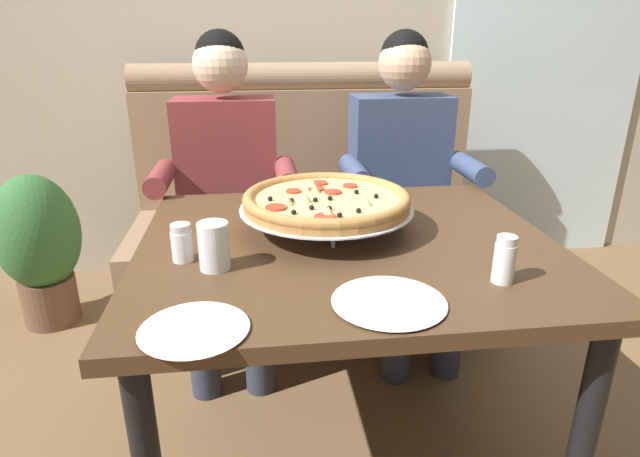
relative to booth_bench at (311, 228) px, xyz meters
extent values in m
plane|color=brown|center=(0.00, -0.96, -0.40)|extent=(16.00, 16.00, 0.00)
cube|color=#BCB29E|center=(0.00, 0.57, 1.00)|extent=(6.00, 0.12, 2.80)
cube|color=white|center=(1.35, 0.50, 1.00)|extent=(1.10, 0.02, 2.80)
cube|color=#937556|center=(0.00, -0.13, -0.17)|extent=(1.60, 0.60, 0.46)
cube|color=#937556|center=(0.00, 0.26, 0.29)|extent=(1.60, 0.18, 0.65)
cylinder|color=#937556|center=(0.00, 0.26, 0.66)|extent=(1.60, 0.14, 0.14)
cube|color=#4C331E|center=(0.00, -0.96, 0.30)|extent=(1.14, 0.99, 0.04)
cylinder|color=black|center=(0.50, -1.39, -0.06)|extent=(0.06, 0.06, 0.68)
cylinder|color=black|center=(-0.50, -0.54, -0.06)|extent=(0.06, 0.06, 0.68)
cylinder|color=black|center=(0.50, -0.54, -0.06)|extent=(0.06, 0.06, 0.68)
cube|color=#2D3342|center=(-0.36, -0.38, 0.14)|extent=(0.34, 0.40, 0.15)
cylinder|color=#2D3342|center=(-0.46, -0.63, -0.17)|extent=(0.11, 0.11, 0.46)
cylinder|color=#2D3342|center=(-0.26, -0.63, -0.17)|extent=(0.11, 0.11, 0.46)
cube|color=brown|center=(-0.36, -0.16, 0.34)|extent=(0.40, 0.22, 0.56)
cylinder|color=brown|center=(-0.59, -0.38, 0.36)|extent=(0.08, 0.28, 0.08)
cylinder|color=brown|center=(-0.13, -0.38, 0.36)|extent=(0.08, 0.28, 0.08)
sphere|color=beige|center=(-0.36, -0.18, 0.75)|extent=(0.21, 0.21, 0.21)
sphere|color=black|center=(-0.36, -0.17, 0.78)|extent=(0.19, 0.19, 0.19)
cube|color=#2D3342|center=(0.36, -0.38, 0.14)|extent=(0.34, 0.40, 0.15)
cylinder|color=#2D3342|center=(0.26, -0.63, -0.17)|extent=(0.11, 0.11, 0.46)
cylinder|color=#2D3342|center=(0.46, -0.63, -0.17)|extent=(0.11, 0.11, 0.46)
cube|color=#38476B|center=(0.36, -0.16, 0.34)|extent=(0.40, 0.22, 0.56)
cylinder|color=#38476B|center=(0.13, -0.38, 0.36)|extent=(0.08, 0.28, 0.08)
cylinder|color=#38476B|center=(0.59, -0.38, 0.36)|extent=(0.08, 0.28, 0.08)
sphere|color=#DBB28E|center=(0.36, -0.18, 0.75)|extent=(0.21, 0.21, 0.21)
sphere|color=black|center=(0.36, -0.17, 0.78)|extent=(0.19, 0.19, 0.19)
cylinder|color=silver|center=(-0.05, -1.01, 0.36)|extent=(0.01, 0.01, 0.07)
cylinder|color=silver|center=(-0.16, -0.81, 0.36)|extent=(0.01, 0.01, 0.07)
cylinder|color=silver|center=(0.06, -0.81, 0.36)|extent=(0.01, 0.01, 0.07)
torus|color=silver|center=(-0.05, -0.88, 0.39)|extent=(0.27, 0.27, 0.01)
cylinder|color=silver|center=(-0.05, -0.88, 0.39)|extent=(0.50, 0.50, 0.00)
cylinder|color=#B77F42|center=(-0.05, -0.88, 0.40)|extent=(0.47, 0.47, 0.02)
torus|color=#B77F42|center=(-0.05, -0.88, 0.42)|extent=(0.48, 0.48, 0.03)
cylinder|color=#E5C17A|center=(-0.05, -0.88, 0.42)|extent=(0.41, 0.41, 0.01)
cylinder|color=red|center=(-0.14, -0.81, 0.43)|extent=(0.04, 0.04, 0.01)
cylinder|color=red|center=(0.04, -0.77, 0.43)|extent=(0.04, 0.04, 0.01)
cylinder|color=red|center=(-0.07, -0.80, 0.43)|extent=(0.05, 0.05, 0.01)
cylinder|color=red|center=(-0.08, -1.05, 0.43)|extent=(0.06, 0.06, 0.01)
cylinder|color=red|center=(-0.20, -0.96, 0.43)|extent=(0.06, 0.06, 0.01)
cylinder|color=red|center=(-0.05, -0.73, 0.43)|extent=(0.05, 0.05, 0.01)
cylinder|color=red|center=(-0.02, -0.83, 0.43)|extent=(0.05, 0.05, 0.01)
sphere|color=black|center=(-0.04, -1.05, 0.43)|extent=(0.01, 0.01, 0.01)
sphere|color=black|center=(-0.08, -0.91, 0.43)|extent=(0.01, 0.01, 0.01)
sphere|color=black|center=(0.04, -0.85, 0.43)|extent=(0.01, 0.01, 0.01)
sphere|color=black|center=(0.02, -1.02, 0.43)|extent=(0.01, 0.01, 0.01)
sphere|color=black|center=(-0.06, -0.99, 0.43)|extent=(0.01, 0.01, 0.01)
sphere|color=black|center=(-0.15, -0.91, 0.43)|extent=(0.01, 0.01, 0.01)
sphere|color=black|center=(0.09, -0.90, 0.43)|extent=(0.01, 0.01, 0.01)
sphere|color=black|center=(-0.04, -0.90, 0.43)|extent=(0.01, 0.01, 0.01)
sphere|color=black|center=(-0.10, -0.98, 0.43)|extent=(0.01, 0.01, 0.01)
sphere|color=black|center=(-0.21, -0.89, 0.43)|extent=(0.01, 0.01, 0.01)
sphere|color=black|center=(-0.15, -1.01, 0.43)|extent=(0.01, 0.01, 0.01)
cone|color=#CCC675|center=(-0.11, -0.91, 0.44)|extent=(0.04, 0.04, 0.02)
cone|color=#CCC675|center=(-0.16, -0.93, 0.44)|extent=(0.04, 0.04, 0.02)
cone|color=#CCC675|center=(-0.08, -0.78, 0.44)|extent=(0.04, 0.04, 0.02)
cone|color=#CCC675|center=(-0.07, -0.83, 0.44)|extent=(0.04, 0.04, 0.02)
cone|color=#CCC675|center=(0.05, -0.96, 0.44)|extent=(0.04, 0.04, 0.02)
cone|color=#CCC675|center=(-0.06, -1.03, 0.44)|extent=(0.04, 0.04, 0.02)
cylinder|color=white|center=(0.31, -1.26, 0.37)|extent=(0.05, 0.05, 0.09)
cylinder|color=#A82D19|center=(0.31, -1.26, 0.35)|extent=(0.04, 0.04, 0.06)
cylinder|color=silver|center=(0.31, -1.26, 0.43)|extent=(0.05, 0.05, 0.02)
cylinder|color=white|center=(-0.44, -1.04, 0.36)|extent=(0.05, 0.05, 0.08)
cylinder|color=silver|center=(-0.44, -1.04, 0.34)|extent=(0.05, 0.05, 0.03)
cylinder|color=silver|center=(-0.44, -1.04, 0.41)|extent=(0.05, 0.05, 0.02)
cylinder|color=white|center=(-0.38, -1.38, 0.33)|extent=(0.15, 0.15, 0.01)
cone|color=white|center=(-0.38, -1.38, 0.34)|extent=(0.21, 0.21, 0.01)
cylinder|color=white|center=(0.02, -1.33, 0.33)|extent=(0.17, 0.17, 0.01)
cone|color=white|center=(0.02, -1.33, 0.34)|extent=(0.25, 0.25, 0.01)
cylinder|color=silver|center=(-0.35, -1.10, 0.38)|extent=(0.08, 0.08, 0.12)
cylinder|color=#4C2814|center=(-0.35, -1.10, 0.36)|extent=(0.06, 0.06, 0.06)
cylinder|color=black|center=(1.72, 1.17, -0.18)|extent=(0.02, 0.02, 0.44)
cylinder|color=black|center=(1.55, 1.36, -0.18)|extent=(0.02, 0.02, 0.44)
cylinder|color=black|center=(1.53, 1.00, -0.18)|extent=(0.02, 0.02, 0.44)
cylinder|color=black|center=(1.35, 1.19, -0.18)|extent=(0.02, 0.02, 0.44)
cylinder|color=black|center=(1.54, 1.18, 0.05)|extent=(0.40, 0.40, 0.02)
cube|color=black|center=(1.42, 1.08, 0.25)|extent=(0.23, 0.26, 0.42)
cylinder|color=brown|center=(-1.21, -0.01, -0.29)|extent=(0.24, 0.24, 0.22)
ellipsoid|color=#336B33|center=(-1.21, -0.01, 0.04)|extent=(0.36, 0.36, 0.52)
camera|label=1|loc=(-0.24, -2.27, 0.86)|focal=29.13mm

